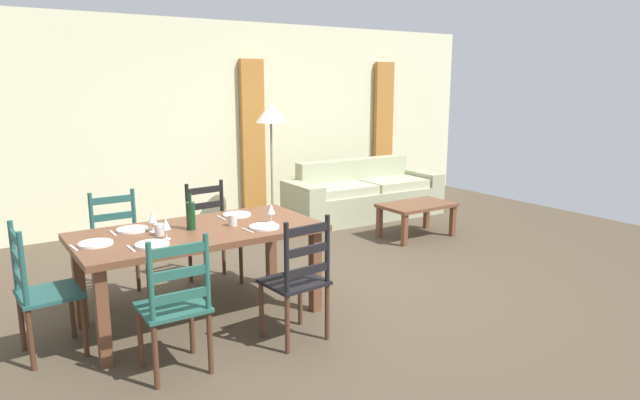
{
  "coord_description": "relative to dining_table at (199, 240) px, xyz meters",
  "views": [
    {
      "loc": [
        -2.84,
        -4.04,
        1.9
      ],
      "look_at": [
        0.18,
        0.48,
        0.75
      ],
      "focal_mm": 31.7,
      "sensor_mm": 36.0,
      "label": 1
    }
  ],
  "objects": [
    {
      "name": "dining_chair_near_left",
      "position": [
        -0.48,
        -0.76,
        -0.19
      ],
      "size": [
        0.43,
        0.41,
        0.96
      ],
      "color": "#24574A",
      "rests_on": "ground_plane"
    },
    {
      "name": "coffee_cup_primary",
      "position": [
        0.27,
        -0.05,
        0.13
      ],
      "size": [
        0.07,
        0.07,
        0.09
      ],
      "primitive_type": "cylinder",
      "color": "beige",
      "rests_on": "dining_table"
    },
    {
      "name": "curtain_panel_left",
      "position": [
        2.06,
        3.08,
        0.44
      ],
      "size": [
        0.35,
        0.08,
        2.2
      ],
      "primitive_type": "cube",
      "color": "#B0702F",
      "rests_on": "ground_plane"
    },
    {
      "name": "fork_head_west",
      "position": [
        -0.93,
        0.0,
        0.09
      ],
      "size": [
        0.03,
        0.17,
        0.01
      ],
      "primitive_type": "cube",
      "rotation": [
        0.0,
        0.0,
        0.09
      ],
      "color": "silver",
      "rests_on": "dining_table"
    },
    {
      "name": "ground_plane",
      "position": [
        1.24,
        -0.08,
        -0.67
      ],
      "size": [
        9.6,
        9.6,
        0.02
      ],
      "primitive_type": "cube",
      "color": "#4C3F2F"
    },
    {
      "name": "dining_chair_head_west",
      "position": [
        -1.16,
        0.0,
        -0.19
      ],
      "size": [
        0.42,
        0.44,
        0.96
      ],
      "color": "#22514C",
      "rests_on": "ground_plane"
    },
    {
      "name": "wine_glass_far_left",
      "position": [
        -0.33,
        0.12,
        0.2
      ],
      "size": [
        0.06,
        0.06,
        0.16
      ],
      "color": "white",
      "rests_on": "dining_table"
    },
    {
      "name": "fork_near_left",
      "position": [
        -0.6,
        -0.25,
        0.09
      ],
      "size": [
        0.02,
        0.17,
        0.01
      ],
      "primitive_type": "cube",
      "rotation": [
        0.0,
        0.0,
        0.02
      ],
      "color": "silver",
      "rests_on": "dining_table"
    },
    {
      "name": "dining_chair_near_right",
      "position": [
        0.44,
        -0.78,
        -0.19
      ],
      "size": [
        0.45,
        0.43,
        0.96
      ],
      "color": "black",
      "rests_on": "ground_plane"
    },
    {
      "name": "dinner_plate_far_right",
      "position": [
        0.45,
        0.25,
        0.1
      ],
      "size": [
        0.24,
        0.24,
        0.02
      ],
      "primitive_type": "cylinder",
      "color": "white",
      "rests_on": "dining_table"
    },
    {
      "name": "dinner_plate_near_right",
      "position": [
        0.45,
        -0.25,
        0.1
      ],
      "size": [
        0.24,
        0.24,
        0.02
      ],
      "primitive_type": "cylinder",
      "color": "white",
      "rests_on": "dining_table"
    },
    {
      "name": "curtain_panel_right",
      "position": [
        4.46,
        3.08,
        0.44
      ],
      "size": [
        0.35,
        0.08,
        2.2
      ],
      "primitive_type": "cube",
      "color": "#B0702F",
      "rests_on": "ground_plane"
    },
    {
      "name": "dinner_plate_head_west",
      "position": [
        -0.78,
        0.0,
        0.1
      ],
      "size": [
        0.24,
        0.24,
        0.02
      ],
      "primitive_type": "cylinder",
      "color": "white",
      "rests_on": "dining_table"
    },
    {
      "name": "wine_glass_near_right",
      "position": [
        0.58,
        -0.13,
        0.2
      ],
      "size": [
        0.06,
        0.06,
        0.16
      ],
      "color": "white",
      "rests_on": "dining_table"
    },
    {
      "name": "standing_lamp",
      "position": [
        1.91,
        2.26,
        0.75
      ],
      "size": [
        0.4,
        0.4,
        1.64
      ],
      "color": "#332D28",
      "rests_on": "ground_plane"
    },
    {
      "name": "wall_far",
      "position": [
        1.24,
        3.22,
        0.69
      ],
      "size": [
        9.6,
        0.16,
        2.7
      ],
      "primitive_type": "cube",
      "color": "beige",
      "rests_on": "ground_plane"
    },
    {
      "name": "dinner_plate_near_left",
      "position": [
        -0.45,
        -0.25,
        0.1
      ],
      "size": [
        0.24,
        0.24,
        0.02
      ],
      "primitive_type": "cylinder",
      "color": "white",
      "rests_on": "dining_table"
    },
    {
      "name": "dinner_plate_far_left",
      "position": [
        -0.45,
        0.25,
        0.1
      ],
      "size": [
        0.24,
        0.24,
        0.02
      ],
      "primitive_type": "cylinder",
      "color": "white",
      "rests_on": "dining_table"
    },
    {
      "name": "fork_far_left",
      "position": [
        -0.6,
        0.25,
        0.09
      ],
      "size": [
        0.02,
        0.17,
        0.01
      ],
      "primitive_type": "cube",
      "rotation": [
        0.0,
        0.0,
        0.02
      ],
      "color": "silver",
      "rests_on": "dining_table"
    },
    {
      "name": "wine_bottle",
      "position": [
        -0.05,
        0.03,
        0.2
      ],
      "size": [
        0.07,
        0.07,
        0.32
      ],
      "color": "#143819",
      "rests_on": "dining_table"
    },
    {
      "name": "dining_chair_far_right",
      "position": [
        0.42,
        0.76,
        -0.19
      ],
      "size": [
        0.45,
        0.43,
        0.96
      ],
      "color": "black",
      "rests_on": "ground_plane"
    },
    {
      "name": "fork_near_right",
      "position": [
        0.3,
        -0.25,
        0.09
      ],
      "size": [
        0.03,
        0.17,
        0.01
      ],
      "primitive_type": "cube",
      "rotation": [
        0.0,
        0.0,
        0.07
      ],
      "color": "silver",
      "rests_on": "dining_table"
    },
    {
      "name": "dining_table",
      "position": [
        0.0,
        0.0,
        0.0
      ],
      "size": [
        1.9,
        0.96,
        0.75
      ],
      "color": "brown",
      "rests_on": "ground_plane"
    },
    {
      "name": "coffee_cup_secondary",
      "position": [
        -0.32,
        -0.01,
        0.13
      ],
      "size": [
        0.07,
        0.07,
        0.09
      ],
      "primitive_type": "cylinder",
      "color": "beige",
      "rests_on": "dining_table"
    },
    {
      "name": "wine_glass_near_left",
      "position": [
        -0.31,
        -0.14,
        0.2
      ],
      "size": [
        0.06,
        0.06,
        0.16
      ],
      "color": "white",
      "rests_on": "dining_table"
    },
    {
      "name": "dining_chair_far_left",
      "position": [
        -0.44,
        0.79,
        -0.19
      ],
      "size": [
        0.42,
        0.41,
        0.96
      ],
      "color": "#26544D",
      "rests_on": "ground_plane"
    },
    {
      "name": "fork_far_right",
      "position": [
        0.3,
        0.25,
        0.09
      ],
      "size": [
        0.02,
        0.17,
        0.01
      ],
      "primitive_type": "cube",
      "rotation": [
        0.0,
        0.0,
        -0.03
      ],
      "color": "silver",
      "rests_on": "dining_table"
    },
    {
      "name": "couch",
      "position": [
        3.26,
        2.08,
        -0.37
      ],
      "size": [
        2.31,
        0.89,
        0.8
      ],
      "color": "#A5A884",
      "rests_on": "ground_plane"
    },
    {
      "name": "coffee_table",
      "position": [
        3.16,
        0.86,
        -0.31
      ],
      "size": [
        0.9,
        0.56,
        0.42
      ],
      "color": "brown",
      "rests_on": "ground_plane"
    }
  ]
}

